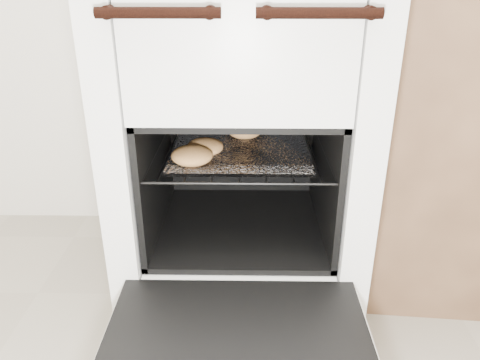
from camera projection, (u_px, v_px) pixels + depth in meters
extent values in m
cube|color=white|center=(241.00, 135.00, 1.40)|extent=(0.67, 0.71, 1.02)
cylinder|color=black|center=(158.00, 13.00, 0.90)|extent=(0.24, 0.02, 0.02)
cylinder|color=black|center=(319.00, 13.00, 0.90)|extent=(0.24, 0.02, 0.02)
cube|color=black|center=(237.00, 350.00, 0.99)|extent=(0.58, 0.44, 0.03)
cube|color=white|center=(237.00, 357.00, 1.00)|extent=(0.60, 0.47, 0.02)
cylinder|color=black|center=(156.00, 150.00, 1.33)|extent=(0.01, 0.47, 0.01)
cylinder|color=black|center=(325.00, 151.00, 1.32)|extent=(0.01, 0.47, 0.01)
cylinder|color=black|center=(239.00, 184.00, 1.12)|extent=(0.48, 0.01, 0.01)
cylinder|color=black|center=(242.00, 126.00, 1.53)|extent=(0.48, 0.01, 0.01)
cylinder|color=black|center=(170.00, 150.00, 1.33)|extent=(0.01, 0.44, 0.01)
cylinder|color=black|center=(194.00, 150.00, 1.32)|extent=(0.01, 0.44, 0.01)
cylinder|color=black|center=(217.00, 150.00, 1.32)|extent=(0.01, 0.44, 0.01)
cylinder|color=black|center=(241.00, 151.00, 1.32)|extent=(0.01, 0.44, 0.01)
cylinder|color=black|center=(264.00, 151.00, 1.32)|extent=(0.01, 0.44, 0.01)
cylinder|color=black|center=(288.00, 151.00, 1.32)|extent=(0.01, 0.44, 0.01)
cylinder|color=black|center=(311.00, 151.00, 1.32)|extent=(0.01, 0.44, 0.01)
cube|color=white|center=(240.00, 151.00, 1.30)|extent=(0.38, 0.33, 0.01)
ellipsoid|color=tan|center=(205.00, 147.00, 1.26)|extent=(0.11, 0.11, 0.04)
ellipsoid|color=tan|center=(192.00, 155.00, 1.20)|extent=(0.12, 0.12, 0.05)
ellipsoid|color=tan|center=(245.00, 130.00, 1.38)|extent=(0.12, 0.12, 0.05)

